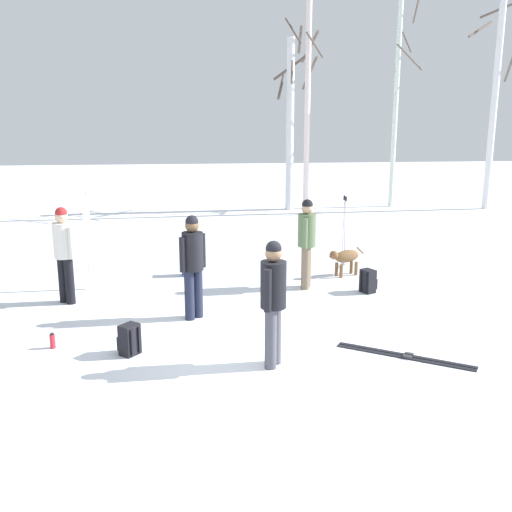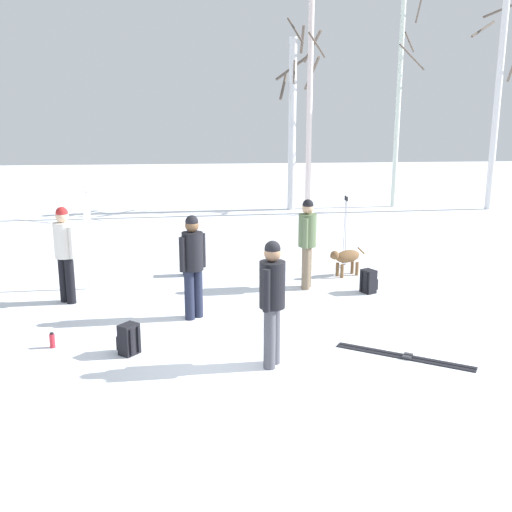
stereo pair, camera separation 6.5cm
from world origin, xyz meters
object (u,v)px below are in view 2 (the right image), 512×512
at_px(water_bottle_0, 52,340).
at_px(birch_tree_2, 399,95).
at_px(backpack_0, 369,281).
at_px(person_0, 272,296).
at_px(ski_pair_planted_0, 88,239).
at_px(birch_tree_0, 293,118).
at_px(birch_tree_1, 309,94).
at_px(person_3, 193,260).
at_px(ski_pair_lying_0, 404,357).
at_px(backpack_2, 189,265).
at_px(person_1, 307,238).
at_px(dog, 346,258).
at_px(person_2, 64,249).
at_px(ski_poles_0, 345,229).
at_px(backpack_1, 129,339).
at_px(birch_tree_3, 498,92).

distance_m(water_bottle_0, birch_tree_2, 15.49).
relative_size(backpack_0, birch_tree_2, 0.06).
height_order(person_0, ski_pair_planted_0, ski_pair_planted_0).
bearing_deg(birch_tree_0, birch_tree_1, -68.34).
xyz_separation_m(ski_pair_planted_0, birch_tree_2, (8.88, 9.17, 2.81)).
xyz_separation_m(ski_pair_planted_0, water_bottle_0, (-0.05, -2.94, -0.86)).
height_order(person_3, birch_tree_0, birch_tree_0).
xyz_separation_m(ski_pair_lying_0, backpack_0, (0.33, 3.02, 0.20)).
distance_m(ski_pair_lying_0, birch_tree_0, 13.00).
bearing_deg(backpack_0, person_3, -160.99).
bearing_deg(birch_tree_0, ski_pair_planted_0, -120.54).
relative_size(backpack_2, birch_tree_0, 0.07).
distance_m(person_1, ski_pair_lying_0, 3.64).
height_order(person_0, dog, person_0).
xyz_separation_m(person_1, person_3, (-2.14, -1.52, 0.00)).
height_order(person_1, dog, person_1).
height_order(person_2, birch_tree_2, birch_tree_2).
bearing_deg(ski_poles_0, backpack_1, -132.78).
distance_m(backpack_2, birch_tree_2, 11.50).
relative_size(person_0, water_bottle_0, 7.52).
bearing_deg(person_3, ski_poles_0, 43.31).
distance_m(ski_pair_planted_0, ski_pair_lying_0, 6.24).
height_order(backpack_2, birch_tree_1, birch_tree_1).
xyz_separation_m(person_3, dog, (3.09, 2.29, -0.59)).
relative_size(person_2, backpack_1, 3.90).
xyz_separation_m(person_2, backpack_1, (1.34, -2.46, -0.77)).
xyz_separation_m(backpack_1, birch_tree_3, (10.85, 11.64, 3.66)).
distance_m(ski_pair_planted_0, birch_tree_2, 13.07).
bearing_deg(water_bottle_0, birch_tree_3, 43.34).
distance_m(dog, ski_poles_0, 0.89).
height_order(person_0, ski_poles_0, person_0).
bearing_deg(person_2, person_1, 6.20).
xyz_separation_m(backpack_1, birch_tree_2, (7.81, 12.44, 3.57)).
distance_m(birch_tree_0, birch_tree_1, 1.21).
relative_size(person_3, backpack_1, 3.90).
bearing_deg(backpack_0, backpack_1, -148.51).
distance_m(ski_pair_lying_0, backpack_1, 3.85).
bearing_deg(person_0, backpack_0, 54.86).
relative_size(ski_poles_0, birch_tree_0, 0.26).
relative_size(backpack_0, backpack_1, 1.00).
height_order(ski_pair_planted_0, birch_tree_0, birch_tree_0).
relative_size(ski_pair_lying_0, backpack_1, 3.90).
xyz_separation_m(person_0, water_bottle_0, (-3.08, 0.91, -0.87)).
height_order(ski_pair_lying_0, backpack_1, backpack_1).
bearing_deg(backpack_1, birch_tree_0, 71.09).
bearing_deg(birch_tree_1, water_bottle_0, -117.29).
distance_m(ski_pair_planted_0, backpack_0, 5.33).
height_order(person_1, backpack_1, person_1).
height_order(person_3, ski_pair_lying_0, person_3).
relative_size(backpack_2, water_bottle_0, 1.93).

